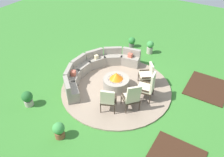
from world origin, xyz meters
TOP-DOWN VIEW (x-y plane):
  - ground_plane at (0.00, 0.00)m, footprint 24.00×24.00m
  - patio_circle at (0.00, 0.00)m, footprint 4.47×4.47m
  - mulch_bed_right at (2.01, -3.16)m, footprint 1.78×1.55m
  - fire_pit at (0.00, 0.00)m, footprint 1.04×1.04m
  - curved_stone_bench at (0.35, 1.27)m, footprint 3.87×2.18m
  - lounge_chair_front_left at (-1.24, -0.41)m, footprint 0.72×0.71m
  - lounge_chair_front_right at (-0.75, -1.08)m, footprint 0.77×0.78m
  - lounge_chair_back_left at (0.10, -1.32)m, footprint 0.69×0.70m
  - lounge_chair_back_right at (0.86, -0.97)m, footprint 0.76×0.78m
  - potted_plant_0 at (-2.54, 2.30)m, footprint 0.41×0.41m
  - potted_plant_1 at (3.32, 0.01)m, footprint 0.35×0.35m
  - potted_plant_2 at (-3.03, 0.31)m, footprint 0.39×0.39m
  - potted_plant_3 at (3.42, 1.10)m, footprint 0.37×0.37m

SIDE VIEW (x-z plane):
  - ground_plane at x=0.00m, z-range 0.00..0.00m
  - mulch_bed_right at x=2.01m, z-range 0.00..0.04m
  - patio_circle at x=0.00m, z-range 0.00..0.06m
  - potted_plant_3 at x=3.42m, z-range 0.03..0.57m
  - potted_plant_2 at x=-3.03m, z-range 0.02..0.63m
  - potted_plant_0 at x=-2.54m, z-range 0.03..0.65m
  - fire_pit at x=0.00m, z-range -0.02..0.72m
  - potted_plant_1 at x=3.32m, z-range 0.02..0.70m
  - curved_stone_bench at x=0.35m, z-range -0.02..0.76m
  - lounge_chair_back_right at x=0.86m, z-range 0.09..1.10m
  - lounge_chair_front_left at x=-1.24m, z-range 0.08..1.13m
  - lounge_chair_back_left at x=0.10m, z-range 0.05..1.22m
  - lounge_chair_front_right at x=-0.75m, z-range 0.06..1.22m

